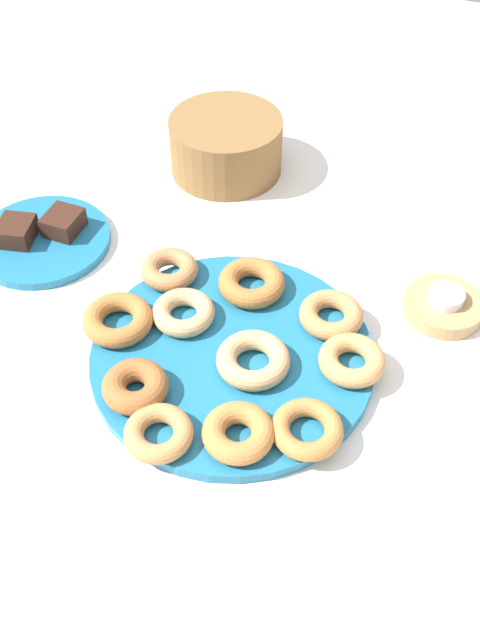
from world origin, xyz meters
name	(u,v)px	position (x,y,z in m)	size (l,w,h in m)	color
ground_plane	(232,360)	(0.00, 0.00, 0.00)	(2.40, 2.40, 0.00)	white
donut_plate	(232,356)	(0.00, 0.00, 0.01)	(0.37, 0.37, 0.02)	#1E6B93
donut_0	(253,360)	(0.03, -0.01, 0.03)	(0.09, 0.09, 0.03)	tan
donut_1	(135,386)	(-0.09, -0.10, 0.03)	(0.08, 0.08, 0.03)	#995B2D
donut_2	(169,270)	(-0.13, 0.10, 0.03)	(0.08, 0.08, 0.03)	#B27547
donut_3	(184,313)	(-0.08, 0.03, 0.03)	(0.08, 0.08, 0.02)	tan
donut_4	(252,283)	(-0.01, 0.12, 0.03)	(0.09, 0.09, 0.03)	#AD6B33
donut_5	(307,429)	(0.12, -0.09, 0.03)	(0.09, 0.09, 0.02)	#BC7A3D
donut_6	(159,433)	(-0.04, -0.15, 0.03)	(0.08, 0.08, 0.02)	#C6844C
donut_7	(331,315)	(0.11, 0.09, 0.03)	(0.09, 0.09, 0.03)	#C6844C
donut_8	(118,320)	(-0.16, -0.01, 0.03)	(0.09, 0.09, 0.03)	#AD6B33
donut_9	(238,433)	(0.05, -0.12, 0.03)	(0.08, 0.08, 0.03)	#BC7A3D
donut_10	(352,360)	(0.15, 0.03, 0.03)	(0.08, 0.08, 0.03)	tan
cake_plate	(43,241)	(-0.35, 0.12, 0.01)	(0.20, 0.20, 0.01)	#1E6B93
brownie_near	(16,231)	(-0.38, 0.10, 0.03)	(0.05, 0.06, 0.03)	#381E14
brownie_far	(63,223)	(-0.32, 0.15, 0.03)	(0.05, 0.06, 0.03)	#381E14
candle_holder	(443,306)	(0.24, 0.18, 0.01)	(0.11, 0.11, 0.02)	tan
tealight	(446,297)	(0.24, 0.18, 0.03)	(0.05, 0.05, 0.01)	silver
basket	(226,145)	(-0.15, 0.39, 0.05)	(0.19, 0.19, 0.09)	brown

